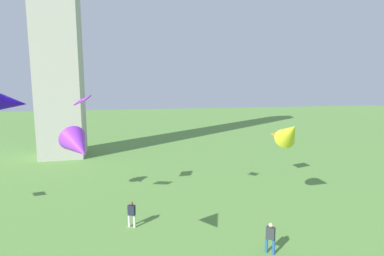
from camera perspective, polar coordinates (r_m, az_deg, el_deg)
The scene contains 7 objects.
person_1 at distance 18.86m, azimuth -11.88°, elevation -16.11°, with size 0.50×0.43×1.65m.
person_2 at distance 16.43m, azimuth 15.28°, elevation -19.99°, with size 0.49×0.48×1.68m.
kite_flying_0 at distance 22.05m, azimuth -31.94°, elevation 4.24°, with size 2.00×1.68×1.32m.
kite_flying_4 at distance 28.65m, azimuth 17.28°, elevation -1.31°, with size 1.87×1.42×0.63m.
kite_flying_5 at distance 21.50m, azimuth -20.84°, elevation 5.20°, with size 1.09×1.51×0.70m.
kite_flying_7 at distance 20.97m, azimuth 18.78°, elevation -0.88°, with size 1.99×2.83×2.40m.
kite_flying_9 at distance 11.99m, azimuth -21.62°, elevation -3.33°, with size 1.69×2.02×1.46m.
Camera 1 is at (-3.69, 0.61, 8.56)m, focal length 26.91 mm.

